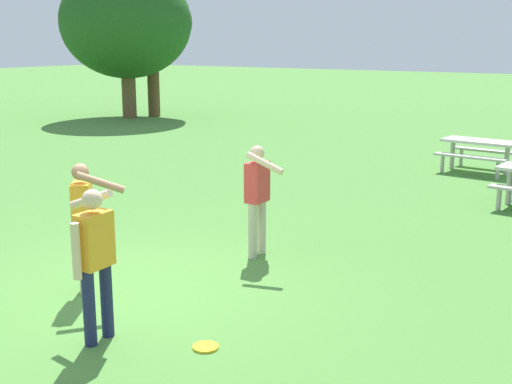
{
  "coord_description": "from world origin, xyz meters",
  "views": [
    {
      "loc": [
        5.77,
        -5.76,
        3.11
      ],
      "look_at": [
        0.74,
        1.97,
        1.0
      ],
      "focal_mm": 46.8,
      "sensor_mm": 36.0,
      "label": 1
    }
  ],
  "objects_px": {
    "tree_broad_center": "(151,23)",
    "person_bystander": "(84,217)",
    "person_catcher": "(94,254)",
    "person_thrower": "(258,192)",
    "frisbee": "(206,347)",
    "tree_tall_left": "(126,23)",
    "picnic_table_far": "(480,149)"
  },
  "relations": [
    {
      "from": "tree_broad_center",
      "to": "person_bystander",
      "type": "bearing_deg",
      "value": -50.86
    },
    {
      "from": "person_catcher",
      "to": "person_thrower",
      "type": "bearing_deg",
      "value": 92.21
    },
    {
      "from": "person_bystander",
      "to": "frisbee",
      "type": "xyz_separation_m",
      "value": [
        2.24,
        -0.49,
        -0.95
      ]
    },
    {
      "from": "person_catcher",
      "to": "tree_tall_left",
      "type": "relative_size",
      "value": 0.27
    },
    {
      "from": "person_bystander",
      "to": "picnic_table_far",
      "type": "bearing_deg",
      "value": 79.25
    },
    {
      "from": "tree_tall_left",
      "to": "frisbee",
      "type": "bearing_deg",
      "value": -44.4
    },
    {
      "from": "frisbee",
      "to": "person_thrower",
      "type": "bearing_deg",
      "value": 112.78
    },
    {
      "from": "person_thrower",
      "to": "person_bystander",
      "type": "xyz_separation_m",
      "value": [
        -1.05,
        -2.35,
        0.0
      ]
    },
    {
      "from": "person_bystander",
      "to": "tree_broad_center",
      "type": "xyz_separation_m",
      "value": [
        -12.59,
        15.47,
        2.8
      ]
    },
    {
      "from": "tree_tall_left",
      "to": "person_bystander",
      "type": "bearing_deg",
      "value": -47.99
    },
    {
      "from": "frisbee",
      "to": "tree_tall_left",
      "type": "relative_size",
      "value": 0.05
    },
    {
      "from": "person_catcher",
      "to": "frisbee",
      "type": "relative_size",
      "value": 6.06
    },
    {
      "from": "person_thrower",
      "to": "person_bystander",
      "type": "relative_size",
      "value": 1.0
    },
    {
      "from": "frisbee",
      "to": "tree_broad_center",
      "type": "xyz_separation_m",
      "value": [
        -14.83,
        15.95,
        3.75
      ]
    },
    {
      "from": "person_thrower",
      "to": "frisbee",
      "type": "relative_size",
      "value": 6.06
    },
    {
      "from": "person_bystander",
      "to": "picnic_table_far",
      "type": "distance_m",
      "value": 10.82
    },
    {
      "from": "person_catcher",
      "to": "frisbee",
      "type": "height_order",
      "value": "person_catcher"
    },
    {
      "from": "frisbee",
      "to": "tree_broad_center",
      "type": "height_order",
      "value": "tree_broad_center"
    },
    {
      "from": "person_thrower",
      "to": "picnic_table_far",
      "type": "height_order",
      "value": "person_thrower"
    },
    {
      "from": "tree_tall_left",
      "to": "tree_broad_center",
      "type": "xyz_separation_m",
      "value": [
        0.46,
        0.98,
        -0.01
      ]
    },
    {
      "from": "person_thrower",
      "to": "tree_broad_center",
      "type": "xyz_separation_m",
      "value": [
        -13.64,
        13.12,
        2.8
      ]
    },
    {
      "from": "person_bystander",
      "to": "frisbee",
      "type": "distance_m",
      "value": 2.48
    },
    {
      "from": "person_thrower",
      "to": "tree_tall_left",
      "type": "xyz_separation_m",
      "value": [
        -14.1,
        12.13,
        2.82
      ]
    },
    {
      "from": "person_bystander",
      "to": "frisbee",
      "type": "relative_size",
      "value": 6.06
    },
    {
      "from": "person_thrower",
      "to": "person_bystander",
      "type": "distance_m",
      "value": 2.57
    },
    {
      "from": "person_thrower",
      "to": "tree_tall_left",
      "type": "height_order",
      "value": "tree_tall_left"
    },
    {
      "from": "person_thrower",
      "to": "person_bystander",
      "type": "bearing_deg",
      "value": -114.05
    },
    {
      "from": "person_bystander",
      "to": "picnic_table_far",
      "type": "xyz_separation_m",
      "value": [
        2.02,
        10.63,
        -0.4
      ]
    },
    {
      "from": "frisbee",
      "to": "tree_tall_left",
      "type": "distance_m",
      "value": 21.73
    },
    {
      "from": "person_catcher",
      "to": "person_bystander",
      "type": "relative_size",
      "value": 1.0
    },
    {
      "from": "picnic_table_far",
      "to": "tree_broad_center",
      "type": "bearing_deg",
      "value": 161.66
    },
    {
      "from": "person_thrower",
      "to": "frisbee",
      "type": "xyz_separation_m",
      "value": [
        1.19,
        -2.84,
        -0.95
      ]
    }
  ]
}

